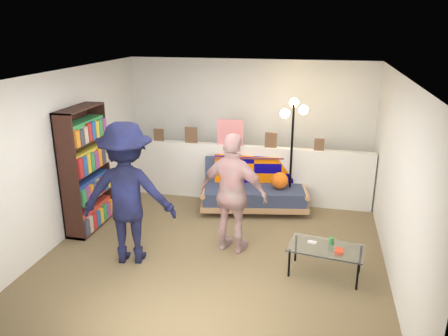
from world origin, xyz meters
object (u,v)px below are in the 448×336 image
object	(u,v)px
bookshelf	(86,173)
floor_lamp	(293,133)
coffee_table	(326,249)
person_left	(128,194)
person_right	(233,194)
futon_sofa	(255,189)

from	to	relation	value
bookshelf	floor_lamp	distance (m)	3.28
coffee_table	person_left	size ratio (longest dim) A/B	0.52
bookshelf	person_right	world-z (taller)	bookshelf
coffee_table	person_left	world-z (taller)	person_left
bookshelf	person_right	size ratio (longest dim) A/B	1.12
person_right	floor_lamp	bearing A→B (deg)	-99.54
coffee_table	floor_lamp	world-z (taller)	floor_lamp
coffee_table	person_right	size ratio (longest dim) A/B	0.58
bookshelf	person_right	xyz separation A→B (m)	(2.30, -0.23, -0.04)
futon_sofa	bookshelf	xyz separation A→B (m)	(-2.37, -1.25, 0.52)
bookshelf	person_left	size ratio (longest dim) A/B	1.00
floor_lamp	person_right	xyz separation A→B (m)	(-0.65, -1.58, -0.50)
futon_sofa	person_right	size ratio (longest dim) A/B	1.13
bookshelf	floor_lamp	size ratio (longest dim) A/B	1.00
coffee_table	bookshelf	bearing A→B (deg)	170.40
person_left	person_right	world-z (taller)	person_left
floor_lamp	coffee_table	bearing A→B (deg)	-72.90
futon_sofa	person_right	world-z (taller)	person_right
futon_sofa	coffee_table	xyz separation A→B (m)	(1.18, -1.85, 0.00)
bookshelf	coffee_table	distance (m)	3.64
coffee_table	futon_sofa	bearing A→B (deg)	122.51
bookshelf	coffee_table	xyz separation A→B (m)	(3.55, -0.60, -0.52)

